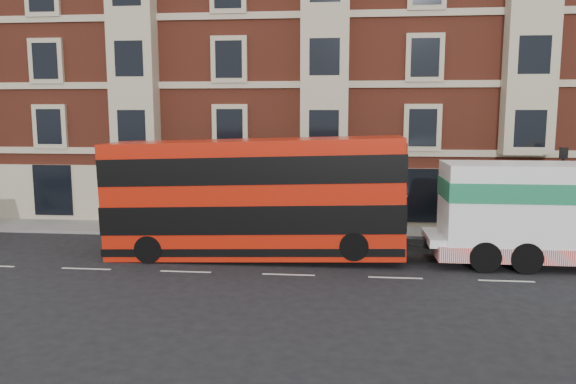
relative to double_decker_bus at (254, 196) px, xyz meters
name	(u,v)px	position (x,y,z in m)	size (l,w,h in m)	color
ground	(289,275)	(1.69, -2.37, -2.64)	(120.00, 120.00, 0.00)	black
sidewalk	(303,231)	(1.69, 5.13, -2.56)	(90.00, 3.00, 0.15)	slate
victorian_terrace	(321,47)	(2.19, 12.63, 7.43)	(45.00, 12.00, 20.40)	maroon
lamp_post_west	(180,182)	(-4.31, 3.83, 0.04)	(0.35, 0.15, 4.35)	black
lamp_post_east	(561,187)	(13.69, 3.83, 0.04)	(0.35, 0.15, 4.35)	black
double_decker_bus	(254,196)	(0.00, 0.00, 0.00)	(12.29, 2.82, 4.98)	red
tow_truck	(554,212)	(12.06, 0.00, -0.46)	(9.85, 2.91, 4.10)	white
pedestrian	(123,213)	(-7.32, 3.99, -1.61)	(0.64, 0.42, 1.75)	#182730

